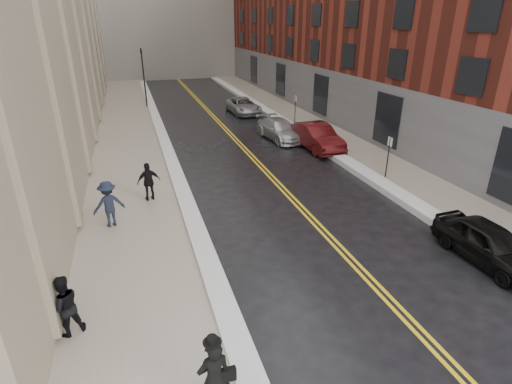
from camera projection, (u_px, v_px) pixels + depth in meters
ground at (307, 312)px, 11.16m from camera, size 160.00×160.00×0.00m
sidewalk_left at (129, 154)px, 23.90m from camera, size 4.00×64.00×0.15m
sidewalk_right at (331, 136)px, 27.60m from camera, size 3.00×64.00×0.15m
lane_stripe_a at (239, 145)px, 25.81m from camera, size 0.12×64.00×0.01m
lane_stripe_b at (243, 145)px, 25.88m from camera, size 0.12×64.00×0.01m
snow_ridge_left at (167, 150)px, 24.51m from camera, size 0.70×60.80×0.26m
snow_ridge_right at (307, 137)px, 27.06m from camera, size 0.85×60.80×0.30m
traffic_signal at (143, 73)px, 35.47m from camera, size 0.18×0.15×5.20m
parking_sign_near at (388, 154)px, 19.79m from camera, size 0.06×0.35×2.23m
parking_sign_far at (295, 107)px, 30.29m from camera, size 0.06×0.35×2.23m
car_black at (489, 243)px, 13.26m from camera, size 1.71×4.00×1.35m
car_maroon at (317, 137)px, 24.82m from camera, size 1.84×4.85×1.58m
car_silver_near at (280, 130)px, 26.90m from camera, size 2.39×4.74×1.32m
car_silver_far at (243, 106)px, 34.27m from camera, size 2.34×4.78×1.31m
pedestrian_main at (214, 379)px, 7.79m from camera, size 0.72×0.52×1.85m
pedestrian_a at (64, 306)px, 9.89m from camera, size 1.00×0.91×1.68m
pedestrian_b at (109, 204)px, 15.16m from camera, size 1.32×0.97×1.83m
pedestrian_c at (149, 182)px, 17.40m from camera, size 1.05×0.57×1.71m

